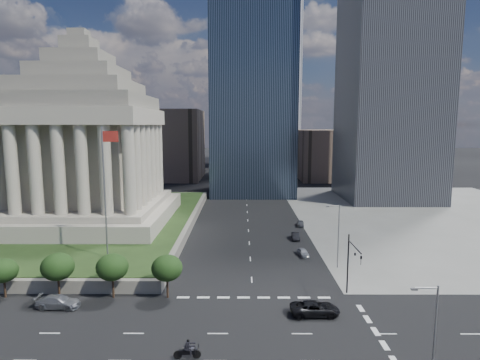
{
  "coord_description": "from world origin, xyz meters",
  "views": [
    {
      "loc": [
        -1.47,
        -35.1,
        22.12
      ],
      "look_at": [
        -1.66,
        14.43,
        15.27
      ],
      "focal_mm": 30.0,
      "sensor_mm": 36.0,
      "label": 1
    }
  ],
  "objects_px": {
    "street_lamp_south": "(432,339)",
    "parked_sedan_far": "(301,223)",
    "traffic_signal_ne": "(352,259)",
    "pickup_truck": "(315,309)",
    "parked_sedan_near": "(303,252)",
    "war_memorial": "(84,128)",
    "flagpole": "(105,185)",
    "street_lamp_north": "(337,232)",
    "suv_grey": "(58,302)",
    "motorcycle_trail": "(187,349)",
    "parked_sedan_mid": "(295,236)"
  },
  "relations": [
    {
      "from": "street_lamp_north",
      "to": "traffic_signal_ne",
      "type": "bearing_deg",
      "value": -94.19
    },
    {
      "from": "parked_sedan_near",
      "to": "parked_sedan_mid",
      "type": "relative_size",
      "value": 0.93
    },
    {
      "from": "street_lamp_south",
      "to": "parked_sedan_near",
      "type": "height_order",
      "value": "street_lamp_south"
    },
    {
      "from": "traffic_signal_ne",
      "to": "street_lamp_north",
      "type": "xyz_separation_m",
      "value": [
        0.83,
        11.3,
        0.41
      ]
    },
    {
      "from": "traffic_signal_ne",
      "to": "street_lamp_north",
      "type": "bearing_deg",
      "value": 85.81
    },
    {
      "from": "parked_sedan_near",
      "to": "street_lamp_north",
      "type": "bearing_deg",
      "value": -62.39
    },
    {
      "from": "pickup_truck",
      "to": "parked_sedan_mid",
      "type": "relative_size",
      "value": 1.49
    },
    {
      "from": "street_lamp_south",
      "to": "pickup_truck",
      "type": "relative_size",
      "value": 1.73
    },
    {
      "from": "parked_sedan_mid",
      "to": "war_memorial",
      "type": "bearing_deg",
      "value": 171.74
    },
    {
      "from": "street_lamp_south",
      "to": "parked_sedan_far",
      "type": "bearing_deg",
      "value": 91.85
    },
    {
      "from": "parked_sedan_mid",
      "to": "parked_sedan_far",
      "type": "xyz_separation_m",
      "value": [
        2.5,
        10.31,
        -0.03
      ]
    },
    {
      "from": "parked_sedan_far",
      "to": "motorcycle_trail",
      "type": "distance_m",
      "value": 53.51
    },
    {
      "from": "war_memorial",
      "to": "flagpole",
      "type": "bearing_deg",
      "value": -63.11
    },
    {
      "from": "pickup_truck",
      "to": "traffic_signal_ne",
      "type": "bearing_deg",
      "value": -52.46
    },
    {
      "from": "pickup_truck",
      "to": "street_lamp_south",
      "type": "bearing_deg",
      "value": -159.86
    },
    {
      "from": "parked_sedan_near",
      "to": "street_lamp_south",
      "type": "bearing_deg",
      "value": -93.16
    },
    {
      "from": "street_lamp_north",
      "to": "flagpole",
      "type": "bearing_deg",
      "value": -178.37
    },
    {
      "from": "suv_grey",
      "to": "street_lamp_south",
      "type": "bearing_deg",
      "value": -111.73
    },
    {
      "from": "war_memorial",
      "to": "motorcycle_trail",
      "type": "xyz_separation_m",
      "value": [
        27.36,
        -47.6,
        -20.41
      ]
    },
    {
      "from": "street_lamp_south",
      "to": "motorcycle_trail",
      "type": "xyz_separation_m",
      "value": [
        -19.97,
        6.4,
        -4.67
      ]
    },
    {
      "from": "flagpole",
      "to": "traffic_signal_ne",
      "type": "bearing_deg",
      "value": -16.71
    },
    {
      "from": "suv_grey",
      "to": "parked_sedan_near",
      "type": "distance_m",
      "value": 38.21
    },
    {
      "from": "traffic_signal_ne",
      "to": "suv_grey",
      "type": "relative_size",
      "value": 1.51
    },
    {
      "from": "flagpole",
      "to": "parked_sedan_near",
      "type": "bearing_deg",
      "value": 12.16
    },
    {
      "from": "flagpole",
      "to": "parked_sedan_mid",
      "type": "height_order",
      "value": "flagpole"
    },
    {
      "from": "war_memorial",
      "to": "street_lamp_south",
      "type": "height_order",
      "value": "war_memorial"
    },
    {
      "from": "street_lamp_south",
      "to": "parked_sedan_near",
      "type": "relative_size",
      "value": 2.77
    },
    {
      "from": "street_lamp_north",
      "to": "suv_grey",
      "type": "height_order",
      "value": "street_lamp_north"
    },
    {
      "from": "war_memorial",
      "to": "suv_grey",
      "type": "distance_m",
      "value": 43.58
    },
    {
      "from": "traffic_signal_ne",
      "to": "pickup_truck",
      "type": "relative_size",
      "value": 1.38
    },
    {
      "from": "war_memorial",
      "to": "parked_sedan_far",
      "type": "height_order",
      "value": "war_memorial"
    },
    {
      "from": "flagpole",
      "to": "motorcycle_trail",
      "type": "height_order",
      "value": "flagpole"
    },
    {
      "from": "war_memorial",
      "to": "street_lamp_south",
      "type": "distance_m",
      "value": 73.51
    },
    {
      "from": "flagpole",
      "to": "pickup_truck",
      "type": "bearing_deg",
      "value": -26.99
    },
    {
      "from": "pickup_truck",
      "to": "motorcycle_trail",
      "type": "xyz_separation_m",
      "value": [
        -13.76,
        -8.86,
        0.18
      ]
    },
    {
      "from": "street_lamp_north",
      "to": "war_memorial",
      "type": "bearing_deg",
      "value": 154.08
    },
    {
      "from": "motorcycle_trail",
      "to": "war_memorial",
      "type": "bearing_deg",
      "value": 116.77
    },
    {
      "from": "war_memorial",
      "to": "flagpole",
      "type": "xyz_separation_m",
      "value": [
        12.17,
        -24.0,
        -8.29
      ]
    },
    {
      "from": "pickup_truck",
      "to": "suv_grey",
      "type": "bearing_deg",
      "value": 84.76
    },
    {
      "from": "street_lamp_north",
      "to": "parked_sedan_near",
      "type": "relative_size",
      "value": 2.77
    },
    {
      "from": "suv_grey",
      "to": "traffic_signal_ne",
      "type": "bearing_deg",
      "value": -82.87
    },
    {
      "from": "pickup_truck",
      "to": "motorcycle_trail",
      "type": "distance_m",
      "value": 16.37
    },
    {
      "from": "flagpole",
      "to": "traffic_signal_ne",
      "type": "xyz_separation_m",
      "value": [
        34.33,
        -10.3,
        -7.86
      ]
    },
    {
      "from": "parked_sedan_near",
      "to": "parked_sedan_mid",
      "type": "distance_m",
      "value": 9.79
    },
    {
      "from": "street_lamp_south",
      "to": "traffic_signal_ne",
      "type": "bearing_deg",
      "value": 92.41
    },
    {
      "from": "pickup_truck",
      "to": "suv_grey",
      "type": "relative_size",
      "value": 1.09
    },
    {
      "from": "parked_sedan_near",
      "to": "motorcycle_trail",
      "type": "relative_size",
      "value": 1.36
    },
    {
      "from": "motorcycle_trail",
      "to": "flagpole",
      "type": "bearing_deg",
      "value": 119.65
    },
    {
      "from": "pickup_truck",
      "to": "flagpole",
      "type": "bearing_deg",
      "value": 61.0
    },
    {
      "from": "parked_sedan_near",
      "to": "traffic_signal_ne",
      "type": "bearing_deg",
      "value": -88.23
    }
  ]
}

